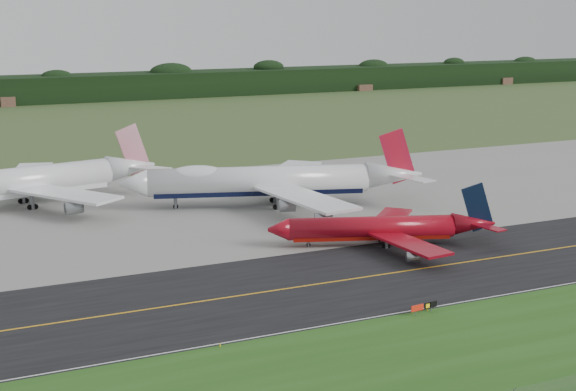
# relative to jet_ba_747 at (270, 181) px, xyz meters

# --- Properties ---
(ground) EXTENTS (600.00, 600.00, 0.00)m
(ground) POSITION_rel_jet_ba_747_xyz_m (-4.74, -45.96, -5.61)
(ground) COLOR #384D24
(ground) RESTS_ON ground
(grass_verge) EXTENTS (400.00, 30.00, 0.01)m
(grass_verge) POSITION_rel_jet_ba_747_xyz_m (-4.74, -80.96, -5.61)
(grass_verge) COLOR #224E17
(grass_verge) RESTS_ON ground
(taxiway) EXTENTS (400.00, 32.00, 0.02)m
(taxiway) POSITION_rel_jet_ba_747_xyz_m (-4.74, -49.96, -5.60)
(taxiway) COLOR black
(taxiway) RESTS_ON ground
(apron) EXTENTS (400.00, 78.00, 0.01)m
(apron) POSITION_rel_jet_ba_747_xyz_m (-4.74, 5.04, -5.60)
(apron) COLOR gray
(apron) RESTS_ON ground
(taxiway_centreline) EXTENTS (400.00, 0.40, 0.00)m
(taxiway_centreline) POSITION_rel_jet_ba_747_xyz_m (-4.74, -49.96, -5.58)
(taxiway_centreline) COLOR orange
(taxiway_centreline) RESTS_ON taxiway
(taxiway_edge_line) EXTENTS (400.00, 0.25, 0.00)m
(taxiway_edge_line) POSITION_rel_jet_ba_747_xyz_m (-4.74, -65.46, -5.58)
(taxiway_edge_line) COLOR silver
(taxiway_edge_line) RESTS_ON taxiway
(perimeter_fence) EXTENTS (320.00, 0.10, 320.00)m
(perimeter_fence) POSITION_rel_jet_ba_747_xyz_m (-4.74, -93.96, -4.51)
(perimeter_fence) COLOR slate
(perimeter_fence) RESTS_ON ground
(horizon_treeline) EXTENTS (700.00, 25.00, 12.00)m
(horizon_treeline) POSITION_rel_jet_ba_747_xyz_m (-4.74, 227.81, -0.14)
(horizon_treeline) COLOR black
(horizon_treeline) RESTS_ON ground
(jet_ba_747) EXTENTS (64.38, 52.14, 16.48)m
(jet_ba_747) POSITION_rel_jet_ba_747_xyz_m (0.00, 0.00, 0.00)
(jet_ba_747) COLOR white
(jet_ba_747) RESTS_ON ground
(jet_red_737) EXTENTS (40.47, 32.09, 11.22)m
(jet_red_737) POSITION_rel_jet_ba_747_xyz_m (7.57, -35.43, -2.51)
(jet_red_737) COLOR maroon
(jet_red_737) RESTS_ON ground
(jet_star_tail) EXTENTS (60.78, 50.19, 16.08)m
(jet_star_tail) POSITION_rel_jet_ba_747_xyz_m (-48.25, 20.79, -0.25)
(jet_star_tail) COLOR white
(jet_star_tail) RESTS_ON ground
(taxiway_sign) EXTENTS (4.46, 0.68, 1.49)m
(taxiway_sign) POSITION_rel_jet_ba_747_xyz_m (-4.40, -67.05, -4.56)
(taxiway_sign) COLOR slate
(taxiway_sign) RESTS_ON ground
(edge_marker_left) EXTENTS (0.16, 0.16, 0.50)m
(edge_marker_left) POSITION_rel_jet_ba_747_xyz_m (-34.19, -66.46, -5.36)
(edge_marker_left) COLOR yellow
(edge_marker_left) RESTS_ON ground
(edge_marker_center) EXTENTS (0.16, 0.16, 0.50)m
(edge_marker_center) POSITION_rel_jet_ba_747_xyz_m (-3.40, -66.46, -5.36)
(edge_marker_center) COLOR yellow
(edge_marker_center) RESTS_ON ground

